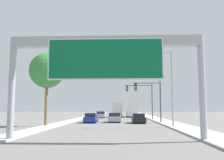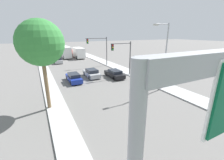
{
  "view_description": "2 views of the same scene",
  "coord_description": "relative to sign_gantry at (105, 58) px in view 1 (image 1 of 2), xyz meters",
  "views": [
    {
      "loc": [
        1.1,
        1.24,
        2.17
      ],
      "look_at": [
        0.0,
        29.19,
        5.31
      ],
      "focal_mm": 40.0,
      "sensor_mm": 36.0,
      "label": 1
    },
    {
      "loc": [
        -8.54,
        15.33,
        7.6
      ],
      "look_at": [
        -0.58,
        30.88,
        2.07
      ],
      "focal_mm": 24.0,
      "sensor_mm": 36.0,
      "label": 2
    }
  ],
  "objects": [
    {
      "name": "median_strip_left",
      "position": [
        -7.25,
        42.13,
        -5.49
      ],
      "size": [
        2.0,
        120.0,
        0.15
      ],
      "color": "#ADADAD",
      "rests_on": "ground"
    },
    {
      "name": "truck_box_primary",
      "position": [
        0.0,
        45.67,
        -3.8
      ],
      "size": [
        2.38,
        7.22,
        3.49
      ],
      "color": "red",
      "rests_on": "ground"
    },
    {
      "name": "sign_gantry",
      "position": [
        0.0,
        0.0,
        0.0
      ],
      "size": [
        13.34,
        0.73,
        7.07
      ],
      "color": "#9EA0A5",
      "rests_on": "ground"
    },
    {
      "name": "traffic_light_mid_block",
      "position": [
        5.16,
        30.12,
        -1.03
      ],
      "size": [
        5.16,
        0.32,
        6.68
      ],
      "color": "#4C4C4F",
      "rests_on": "ground"
    },
    {
      "name": "car_near_right",
      "position": [
        -3.5,
        20.86,
        -4.89
      ],
      "size": [
        1.74,
        4.67,
        1.42
      ],
      "color": "navy",
      "rests_on": "ground"
    },
    {
      "name": "truck_box_secondary",
      "position": [
        3.5,
        44.37,
        -3.94
      ],
      "size": [
        2.43,
        8.68,
        3.2
      ],
      "color": "red",
      "rests_on": "ground"
    },
    {
      "name": "street_lamp_right",
      "position": [
        6.55,
        11.91,
        -0.42
      ],
      "size": [
        2.53,
        0.28,
        8.75
      ],
      "color": "#9EA0A5",
      "rests_on": "ground"
    },
    {
      "name": "palm_tree_background",
      "position": [
        -7.95,
        12.96,
        1.1
      ],
      "size": [
        4.28,
        4.28,
        8.85
      ],
      "color": "brown",
      "rests_on": "ground"
    },
    {
      "name": "car_far_left",
      "position": [
        3.5,
        20.0,
        -4.91
      ],
      "size": [
        1.83,
        4.78,
        1.39
      ],
      "color": "black",
      "rests_on": "ground"
    },
    {
      "name": "car_near_center",
      "position": [
        0.0,
        22.18,
        -4.89
      ],
      "size": [
        1.9,
        4.6,
        1.44
      ],
      "color": "#A5A8AD",
      "rests_on": "ground"
    },
    {
      "name": "car_mid_left",
      "position": [
        -3.5,
        38.48,
        -4.89
      ],
      "size": [
        1.87,
        4.6,
        1.43
      ],
      "color": "#A5A8AD",
      "rests_on": "ground"
    },
    {
      "name": "traffic_light_near_intersection",
      "position": [
        5.49,
        20.12,
        -1.46
      ],
      "size": [
        4.02,
        0.32,
        6.13
      ],
      "color": "#4C4C4F",
      "rests_on": "ground"
    },
    {
      "name": "sidewalk_right",
      "position": [
        7.75,
        42.13,
        -5.49
      ],
      "size": [
        3.0,
        120.0,
        0.15
      ],
      "color": "#ADADAD",
      "rests_on": "ground"
    }
  ]
}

